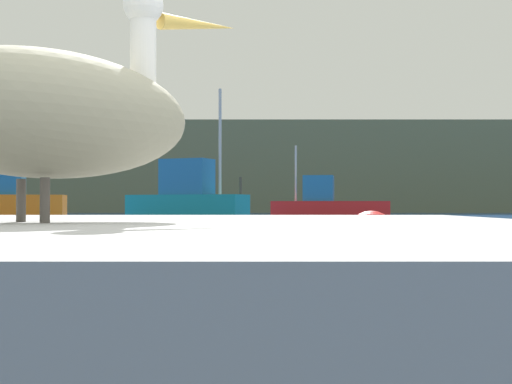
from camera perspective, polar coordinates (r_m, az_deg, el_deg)
hillside_backdrop at (r=75.92m, az=0.12°, el=1.85°), size 140.00×11.20×9.21m
pier_dock at (r=2.37m, az=-16.35°, el=-12.01°), size 3.27×3.07×0.80m
pelican at (r=2.35m, az=-15.99°, el=6.19°), size 1.13×1.04×0.82m
fishing_boat_teal at (r=29.71m, az=-5.55°, el=-0.67°), size 5.25×3.34×5.55m
fishing_boat_red at (r=40.94m, az=5.71°, el=-1.06°), size 6.87×3.07×4.23m
mooring_buoy at (r=10.75m, az=9.14°, el=-3.50°), size 0.76×0.76×0.76m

